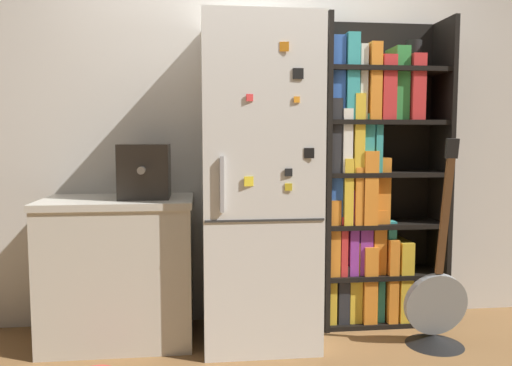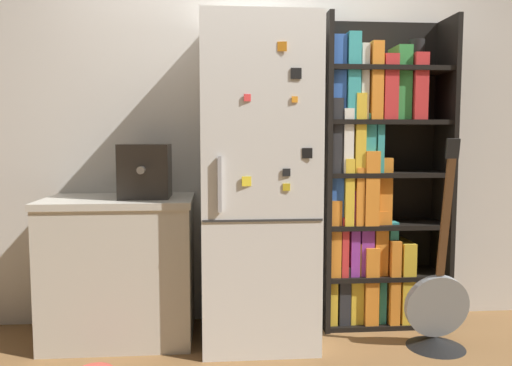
{
  "view_description": "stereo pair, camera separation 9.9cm",
  "coord_description": "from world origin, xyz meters",
  "px_view_note": "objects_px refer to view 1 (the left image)",
  "views": [
    {
      "loc": [
        -0.35,
        -2.87,
        1.23
      ],
      "look_at": [
        -0.01,
        0.15,
        0.96
      ],
      "focal_mm": 35.0,
      "sensor_mm": 36.0,
      "label": 1
    },
    {
      "loc": [
        -0.25,
        -2.88,
        1.23
      ],
      "look_at": [
        -0.01,
        0.15,
        0.96
      ],
      "focal_mm": 35.0,
      "sensor_mm": 36.0,
      "label": 2
    }
  ],
  "objects_px": {
    "bookshelf": "(369,184)",
    "guitar": "(436,317)",
    "refrigerator": "(258,183)",
    "espresso_machine": "(145,171)"
  },
  "relations": [
    {
      "from": "refrigerator",
      "to": "bookshelf",
      "type": "height_order",
      "value": "bookshelf"
    },
    {
      "from": "bookshelf",
      "to": "refrigerator",
      "type": "bearing_deg",
      "value": -166.12
    },
    {
      "from": "refrigerator",
      "to": "bookshelf",
      "type": "distance_m",
      "value": 0.78
    },
    {
      "from": "espresso_machine",
      "to": "bookshelf",
      "type": "bearing_deg",
      "value": 5.47
    },
    {
      "from": "refrigerator",
      "to": "guitar",
      "type": "bearing_deg",
      "value": -13.3
    },
    {
      "from": "refrigerator",
      "to": "guitar",
      "type": "relative_size",
      "value": 1.56
    },
    {
      "from": "refrigerator",
      "to": "espresso_machine",
      "type": "height_order",
      "value": "refrigerator"
    },
    {
      "from": "refrigerator",
      "to": "bookshelf",
      "type": "relative_size",
      "value": 0.96
    },
    {
      "from": "bookshelf",
      "to": "guitar",
      "type": "xyz_separation_m",
      "value": [
        0.28,
        -0.43,
        -0.76
      ]
    },
    {
      "from": "bookshelf",
      "to": "guitar",
      "type": "distance_m",
      "value": 0.92
    }
  ]
}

